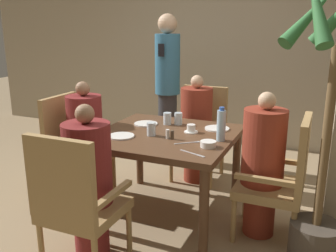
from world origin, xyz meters
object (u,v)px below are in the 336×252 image
Objects in this scene: chair_left_side at (73,145)px; plate_dessert_center at (146,124)px; glass_tall_mid at (178,119)px; glass_tall_far at (167,119)px; chair_near_corner at (76,200)px; chair_far_side at (201,131)px; teacup_with_saucer at (191,129)px; plate_main_right at (121,136)px; potted_palm at (325,145)px; diner_in_near_chair at (89,182)px; water_bottle at (221,125)px; bowl_small at (208,144)px; diner_in_left_chair at (86,140)px; glass_tall_near at (151,129)px; diner_in_far_chair at (196,128)px; standing_host at (168,84)px; chair_right_side at (282,177)px; plate_main_left at (217,129)px; diner_in_right_chair at (262,164)px.

chair_left_side reaches higher than plate_dessert_center.
glass_tall_far is (-0.09, -0.04, 0.00)m from glass_tall_mid.
chair_far_side is at bearing 83.14° from chair_near_corner.
chair_near_corner is 1.15m from teacup_with_saucer.
plate_dessert_center is at bearing 88.55° from plate_main_right.
potted_palm is 16.97× the size of teacup_with_saucer.
diner_in_near_chair is 1.08m from water_bottle.
diner_in_near_chair reaches higher than bowl_small.
diner_in_left_chair is 10.25× the size of glass_tall_near.
plate_dessert_center is at bearing 164.98° from water_bottle.
potted_palm is 18.38× the size of glass_tall_near.
diner_in_far_chair is at bearing 64.75° from plate_dessert_center.
bowl_small is at bearing -9.09° from diner_in_left_chair.
glass_tall_far is (0.44, -1.02, -0.14)m from standing_host.
chair_far_side is at bearing 85.47° from glass_tall_near.
standing_host is 1.13m from glass_tall_mid.
water_bottle is at bearing -33.21° from glass_tall_mid.
chair_right_side is 2.01m from standing_host.
chair_far_side is 0.77m from standing_host.
plate_main_left is at bearing 2.96° from glass_tall_far.
diner_in_far_chair is (0.80, 0.78, 0.00)m from diner_in_left_chair.
standing_host is 1.39m from teacup_with_saucer.
standing_host is at bearing 131.93° from plate_main_left.
diner_in_near_chair is 1.13m from glass_tall_mid.
chair_right_side is at bearing 0.00° from diner_in_right_chair.
chair_right_side is at bearing -17.74° from glass_tall_mid.
glass_tall_near is at bearing 80.28° from chair_near_corner.
chair_right_side is at bearing 20.80° from bowl_small.
chair_near_corner is at bearing -111.31° from teacup_with_saucer.
chair_right_side is 3.61× the size of water_bottle.
diner_in_near_chair is 9.39× the size of bowl_small.
plate_dessert_center is at bearing -157.31° from glass_tall_mid.
glass_tall_far is at bearing 163.34° from diner_in_right_chair.
diner_in_far_chair is 1.16× the size of chair_near_corner.
bowl_small is (-0.37, -0.20, 0.17)m from diner_in_right_chair.
glass_tall_near is (-0.88, -0.10, 0.20)m from diner_in_right_chair.
diner_in_right_chair is at bearing 27.96° from bowl_small.
bowl_small is at bearing -10.75° from glass_tall_near.
chair_near_corner is 4.55× the size of plate_main_left.
potted_palm reaches higher than standing_host.
diner_in_far_chair is at bearing -43.36° from standing_host.
glass_tall_near is at bearing -7.90° from diner_in_left_chair.
diner_in_near_chair is at bearing -114.44° from teacup_with_saucer.
plate_dessert_center is 0.35m from glass_tall_near.
teacup_with_saucer is (0.18, -0.81, 0.25)m from chair_far_side.
diner_in_right_chair is 0.91m from glass_tall_near.
potted_palm reaches higher than plate_main_left.
chair_near_corner is at bearing -58.11° from diner_in_left_chair.
water_bottle is (1.01, -1.30, -0.07)m from standing_host.
diner_in_left_chair is 1.12m from diner_in_far_chair.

